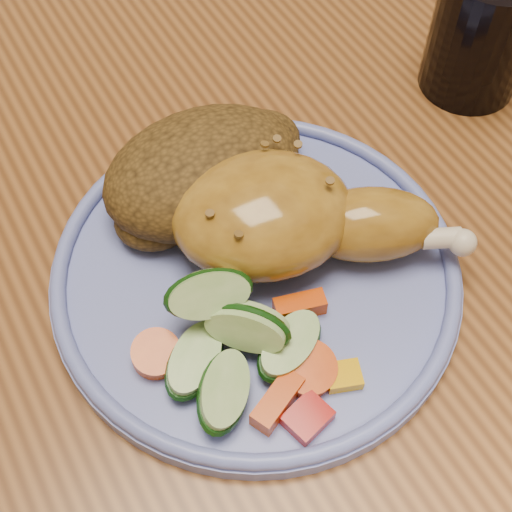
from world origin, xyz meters
name	(u,v)px	position (x,y,z in m)	size (l,w,h in m)	color
ground	(228,466)	(0.00, 0.00, 0.00)	(4.00, 4.00, 0.00)	#53311C
dining_table	(201,219)	(0.00, 0.00, 0.67)	(0.90, 1.40, 0.75)	brown
plate	(256,274)	(-0.01, -0.12, 0.76)	(0.26, 0.26, 0.01)	#606DB9
plate_rim	(256,265)	(-0.01, -0.12, 0.77)	(0.26, 0.26, 0.01)	#606DB9
chicken_leg	(289,217)	(0.01, -0.11, 0.79)	(0.18, 0.15, 0.06)	#A37322
rice_pilaf	(206,171)	(-0.01, -0.05, 0.78)	(0.15, 0.10, 0.06)	#4E3613
vegetable_pile	(240,349)	(-0.05, -0.17, 0.78)	(0.12, 0.12, 0.06)	#A50A05
drinking_glass	(482,31)	(0.22, -0.04, 0.80)	(0.08, 0.08, 0.10)	black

